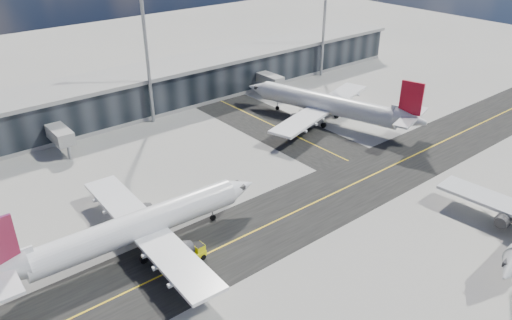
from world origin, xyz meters
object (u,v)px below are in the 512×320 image
at_px(airliner_af, 134,228).
at_px(baggage_tug, 195,253).
at_px(airliner_redtail, 330,105).
at_px(service_van, 312,112).

xyz_separation_m(airliner_af, baggage_tug, (4.92, -6.37, -2.66)).
distance_m(airliner_af, baggage_tug, 8.48).
bearing_deg(airliner_redtail, service_van, 72.74).
bearing_deg(airliner_af, airliner_redtail, 107.36).
xyz_separation_m(airliner_af, airliner_redtail, (51.16, 14.05, 0.24)).
relative_size(airliner_af, baggage_tug, 11.28).
xyz_separation_m(airliner_redtail, service_van, (0.07, 5.08, -3.17)).
height_order(baggage_tug, service_van, baggage_tug).
distance_m(airliner_redtail, baggage_tug, 50.62).
bearing_deg(service_van, airliner_af, 161.27).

